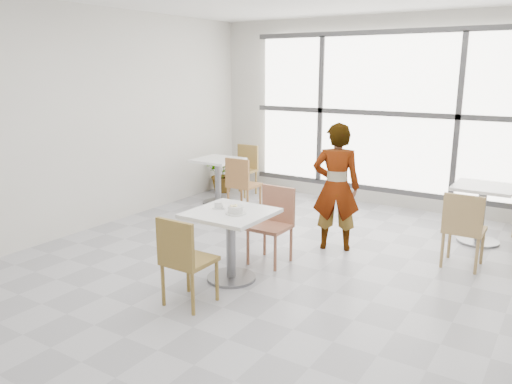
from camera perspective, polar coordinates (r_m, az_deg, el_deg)
The scene contains 16 objects.
floor at distance 5.50m, azimuth 1.72°, elevation -9.53°, with size 7.00×7.00×0.00m, color #9E9EA5.
wall_back at distance 8.28m, azimuth 14.56°, elevation 8.68°, with size 6.00×6.00×0.00m, color silver.
wall_left at distance 7.11m, azimuth -19.56°, elevation 7.55°, with size 7.00×7.00×0.00m, color silver.
window at distance 8.22m, azimuth 14.41°, elevation 8.65°, with size 4.60×0.07×2.52m.
main_table at distance 5.25m, azimuth -2.88°, elevation -4.59°, with size 0.80×0.80×0.75m.
chair_near at distance 4.71m, azimuth -8.23°, elevation -7.21°, with size 0.42×0.42×0.87m.
chair_far at distance 5.77m, azimuth 2.01°, elevation -3.12°, with size 0.42×0.42×0.87m.
oatmeal_bowl at distance 5.08m, azimuth -2.32°, elevation -2.02°, with size 0.21×0.21×0.09m.
coffee_cup at distance 5.30m, azimuth -4.28°, elevation -1.54°, with size 0.16×0.13×0.07m.
person at distance 6.16m, azimuth 9.08°, elevation 0.55°, with size 0.57×0.38×1.57m, color black.
bg_table_left at distance 8.29m, azimuth -4.34°, elevation 1.99°, with size 0.70×0.70×0.75m.
bg_table_right at distance 6.99m, azimuth 24.25°, elevation -1.44°, with size 0.70×0.70×0.75m.
bg_chair_left_near at distance 7.68m, azimuth -1.68°, elevation 1.18°, with size 0.42×0.42×0.87m.
bg_chair_left_far at distance 8.90m, azimuth -1.31°, elevation 2.94°, with size 0.42×0.42×0.87m.
bg_chair_right_near at distance 6.00m, azimuth 22.49°, elevation -3.52°, with size 0.42×0.42×0.87m.
plant_left at distance 9.09m, azimuth -3.67°, elevation 2.08°, with size 0.60×0.52×0.67m, color #507833.
Camera 1 is at (2.60, -4.33, 2.18)m, focal length 35.24 mm.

